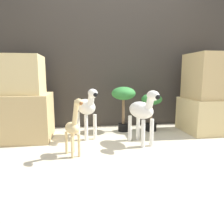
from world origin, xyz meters
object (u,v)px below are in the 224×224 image
(potted_palm_front, at_px, (123,97))
(potted_palm_back, at_px, (152,104))
(giraffe_figurine, at_px, (73,126))
(zebra_right, at_px, (142,111))
(zebra_left, at_px, (87,107))

(potted_palm_front, xyz_separation_m, potted_palm_back, (0.41, -0.03, -0.10))
(potted_palm_front, bearing_deg, giraffe_figurine, -127.19)
(giraffe_figurine, bearing_deg, potted_palm_front, 52.81)
(giraffe_figurine, distance_m, potted_palm_front, 1.14)
(giraffe_figurine, xyz_separation_m, potted_palm_front, (0.68, 0.90, 0.19))
(giraffe_figurine, bearing_deg, potted_palm_back, 38.50)
(zebra_right, height_order, giraffe_figurine, zebra_right)
(zebra_right, height_order, zebra_left, same)
(zebra_right, distance_m, zebra_left, 0.73)
(giraffe_figurine, height_order, potted_palm_front, potted_palm_front)
(giraffe_figurine, bearing_deg, zebra_right, 19.49)
(zebra_right, xyz_separation_m, giraffe_figurine, (-0.78, -0.28, -0.09))
(zebra_right, bearing_deg, giraffe_figurine, -160.51)
(zebra_right, relative_size, zebra_left, 1.00)
(zebra_right, bearing_deg, zebra_left, 149.76)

